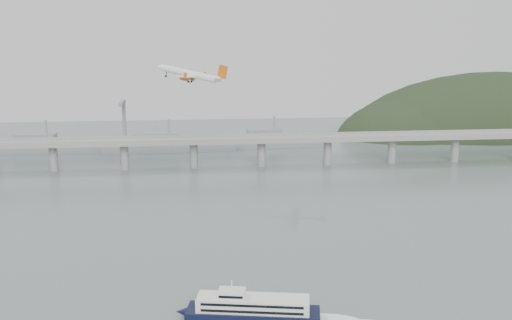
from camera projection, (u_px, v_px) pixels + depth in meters
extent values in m
plane|color=slate|center=(270.00, 272.00, 249.47)|extent=(900.00, 900.00, 0.00)
cube|color=gray|center=(234.00, 140.00, 439.67)|extent=(800.00, 22.00, 2.20)
cube|color=gray|center=(236.00, 140.00, 429.05)|extent=(800.00, 0.60, 1.80)
cube|color=gray|center=(233.00, 135.00, 449.46)|extent=(800.00, 0.60, 1.80)
cylinder|color=gray|center=(54.00, 158.00, 427.97)|extent=(6.00, 6.00, 21.00)
cylinder|color=gray|center=(125.00, 157.00, 433.32)|extent=(6.00, 6.00, 21.00)
cylinder|color=gray|center=(194.00, 155.00, 438.66)|extent=(6.00, 6.00, 21.00)
cylinder|color=gray|center=(261.00, 154.00, 444.01)|extent=(6.00, 6.00, 21.00)
cylinder|color=gray|center=(327.00, 152.00, 449.36)|extent=(6.00, 6.00, 21.00)
cylinder|color=gray|center=(392.00, 151.00, 454.71)|extent=(6.00, 6.00, 21.00)
cylinder|color=gray|center=(455.00, 149.00, 460.06)|extent=(6.00, 6.00, 21.00)
ellipsoid|color=black|center=(492.00, 149.00, 602.87)|extent=(320.00, 150.00, 156.00)
ellipsoid|color=black|center=(405.00, 147.00, 581.73)|extent=(140.00, 110.00, 96.00)
cube|color=slate|center=(48.00, 148.00, 495.02)|extent=(95.67, 20.15, 8.00)
cube|color=slate|center=(35.00, 139.00, 492.32)|extent=(33.90, 15.02, 8.00)
cylinder|color=slate|center=(46.00, 129.00, 491.67)|extent=(1.60, 1.60, 14.00)
cube|color=slate|center=(169.00, 147.00, 500.85)|extent=(110.55, 21.43, 8.00)
cube|color=slate|center=(156.00, 137.00, 498.00)|extent=(39.01, 16.73, 8.00)
cylinder|color=slate|center=(169.00, 128.00, 497.50)|extent=(1.60, 1.60, 14.00)
cube|color=slate|center=(274.00, 142.00, 520.20)|extent=(85.00, 13.60, 8.00)
cube|color=slate|center=(264.00, 133.00, 517.61)|extent=(29.75, 11.90, 8.00)
cylinder|color=slate|center=(274.00, 124.00, 516.85)|extent=(1.60, 1.60, 14.00)
cube|color=slate|center=(124.00, 122.00, 527.24)|extent=(3.00, 3.00, 40.00)
cube|color=slate|center=(122.00, 103.00, 513.75)|extent=(3.00, 28.00, 3.00)
cube|color=black|center=(253.00, 315.00, 207.66)|extent=(47.48, 19.82, 3.70)
cone|color=black|center=(182.00, 312.00, 209.73)|extent=(5.25, 4.52, 3.70)
cube|color=white|center=(253.00, 303.00, 206.78)|extent=(39.87, 16.58, 4.62)
cube|color=black|center=(252.00, 306.00, 201.99)|extent=(34.49, 6.94, 0.92)
cube|color=black|center=(252.00, 312.00, 202.45)|extent=(34.49, 6.94, 0.92)
cube|color=black|center=(254.00, 294.00, 211.08)|extent=(34.49, 6.94, 0.92)
cube|color=black|center=(254.00, 300.00, 211.55)|extent=(34.49, 6.94, 0.92)
cube|color=white|center=(232.00, 293.00, 206.66)|extent=(10.32, 8.14, 2.40)
cube|color=black|center=(231.00, 297.00, 203.47)|extent=(8.18, 1.72, 0.92)
cylinder|color=white|center=(232.00, 285.00, 206.04)|extent=(0.54, 0.54, 3.70)
cylinder|color=white|center=(190.00, 74.00, 331.00)|extent=(30.33, 14.45, 10.07)
cone|color=white|center=(160.00, 67.00, 333.49)|extent=(6.16, 5.44, 4.79)
cone|color=white|center=(221.00, 80.00, 328.32)|extent=(6.95, 5.39, 5.01)
cube|color=white|center=(191.00, 76.00, 331.05)|extent=(15.96, 37.28, 3.39)
cube|color=white|center=(219.00, 78.00, 328.33)|extent=(7.13, 13.62, 1.65)
cube|color=#C5550D|center=(223.00, 72.00, 327.47)|extent=(6.20, 1.88, 7.99)
cylinder|color=#C5550D|center=(191.00, 78.00, 337.44)|extent=(5.59, 4.09, 3.42)
cylinder|color=black|center=(187.00, 77.00, 337.77)|extent=(1.61, 2.61, 2.55)
cube|color=white|center=(191.00, 76.00, 337.23)|extent=(2.92, 1.08, 1.85)
cylinder|color=#C5550D|center=(185.00, 78.00, 325.72)|extent=(5.59, 4.09, 3.42)
cylinder|color=black|center=(181.00, 77.00, 326.05)|extent=(1.61, 2.61, 2.55)
cube|color=white|center=(185.00, 76.00, 325.51)|extent=(2.92, 1.08, 1.85)
cylinder|color=black|center=(192.00, 79.00, 334.20)|extent=(1.03, 0.52, 2.68)
cylinder|color=black|center=(192.00, 82.00, 334.43)|extent=(1.50, 0.78, 1.45)
cylinder|color=black|center=(189.00, 80.00, 328.66)|extent=(1.03, 0.52, 2.68)
cylinder|color=black|center=(189.00, 82.00, 328.89)|extent=(1.50, 0.78, 1.45)
cylinder|color=black|center=(166.00, 74.00, 333.46)|extent=(1.03, 0.52, 2.68)
cylinder|color=black|center=(166.00, 76.00, 333.69)|extent=(1.50, 0.78, 1.45)
cube|color=#C5550D|center=(204.00, 74.00, 348.60)|extent=(2.25, 0.75, 2.94)
cube|color=#C5550D|center=(185.00, 75.00, 312.38)|extent=(2.25, 0.75, 2.94)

